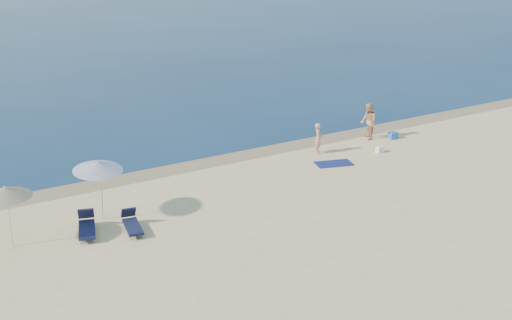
{
  "coord_description": "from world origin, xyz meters",
  "views": [
    {
      "loc": [
        -15.69,
        -6.46,
        10.25
      ],
      "look_at": [
        -1.72,
        16.0,
        1.0
      ],
      "focal_mm": 45.0,
      "sensor_mm": 36.0,
      "label": 1
    }
  ],
  "objects_px": {
    "person_right": "(368,121)",
    "umbrella_near": "(98,166)",
    "blue_cooler": "(393,135)",
    "person_left": "(318,138)"
  },
  "relations": [
    {
      "from": "person_right",
      "to": "blue_cooler",
      "type": "distance_m",
      "value": 1.59
    },
    {
      "from": "person_right",
      "to": "umbrella_near",
      "type": "bearing_deg",
      "value": -56.34
    },
    {
      "from": "umbrella_near",
      "to": "person_left",
      "type": "bearing_deg",
      "value": 4.4
    },
    {
      "from": "person_left",
      "to": "person_right",
      "type": "bearing_deg",
      "value": -40.84
    },
    {
      "from": "person_left",
      "to": "umbrella_near",
      "type": "bearing_deg",
      "value": 140.46
    },
    {
      "from": "person_right",
      "to": "blue_cooler",
      "type": "xyz_separation_m",
      "value": [
        1.19,
        -0.68,
        -0.8
      ]
    },
    {
      "from": "person_left",
      "to": "umbrella_near",
      "type": "height_order",
      "value": "umbrella_near"
    },
    {
      "from": "blue_cooler",
      "to": "person_right",
      "type": "bearing_deg",
      "value": 151.14
    },
    {
      "from": "person_left",
      "to": "person_right",
      "type": "xyz_separation_m",
      "value": [
        3.69,
        0.5,
        0.2
      ]
    },
    {
      "from": "person_right",
      "to": "umbrella_near",
      "type": "distance_m",
      "value": 15.71
    }
  ]
}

